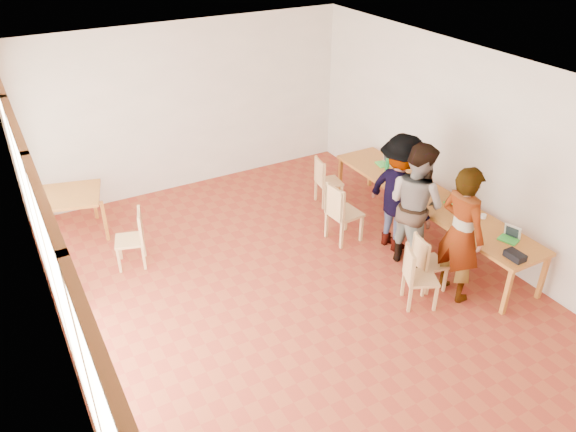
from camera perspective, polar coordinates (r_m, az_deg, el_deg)
name	(u,v)px	position (r m, az deg, el deg)	size (l,w,h in m)	color
ground	(301,297)	(7.82, 1.29, -8.21)	(8.00, 8.00, 0.00)	#953E24
wall_back	(189,107)	(10.34, -10.07, 10.84)	(6.00, 0.10, 3.00)	beige
wall_right	(478,154)	(8.75, 18.72, 6.01)	(0.10, 8.00, 3.00)	beige
window_wall	(53,270)	(6.25, -22.78, -5.08)	(0.10, 8.00, 3.00)	white
ceiling	(304,82)	(6.39, 1.61, 13.46)	(6.00, 8.00, 0.04)	white
communal_table	(429,200)	(8.97, 14.16, 1.63)	(0.80, 4.00, 0.75)	#C3752B
side_table	(70,199)	(9.43, -21.23, 1.65)	(0.90, 0.90, 0.75)	#C3752B
chair_near	(425,258)	(7.91, 13.76, -4.14)	(0.45, 0.45, 0.45)	tan
chair_mid	(415,271)	(7.58, 12.78, -5.49)	(0.54, 0.54, 0.46)	tan
chair_far	(340,208)	(8.71, 5.26, 0.85)	(0.49, 0.49, 0.52)	tan
chair_empty	(324,177)	(9.81, 3.71, 3.99)	(0.46, 0.46, 0.46)	tan
chair_spare	(135,233)	(8.47, -15.28, -1.63)	(0.51, 0.51, 0.47)	tan
person_near	(461,234)	(7.69, 17.16, -1.74)	(0.70, 0.46, 1.93)	gray
person_mid	(416,204)	(8.26, 12.83, 1.17)	(0.92, 0.72, 1.90)	gray
person_far	(400,193)	(8.57, 11.28, 2.28)	(1.20, 0.69, 1.86)	gray
laptop_near	(510,236)	(8.18, 21.66, -1.88)	(0.27, 0.29, 0.21)	green
laptop_mid	(456,201)	(8.81, 16.65, 1.46)	(0.21, 0.24, 0.20)	green
laptop_far	(384,162)	(9.84, 9.77, 5.45)	(0.24, 0.27, 0.20)	green
yellow_mug	(386,174)	(9.43, 9.96, 4.22)	(0.11, 0.11, 0.09)	yellow
green_bottle	(387,167)	(9.46, 10.03, 4.95)	(0.07, 0.07, 0.28)	#168238
clear_glass	(396,175)	(9.44, 10.94, 4.16)	(0.07, 0.07, 0.09)	silver
condiment_cup	(483,216)	(8.58, 19.24, -0.02)	(0.08, 0.08, 0.06)	white
pink_phone	(401,174)	(9.55, 11.37, 4.18)	(0.05, 0.10, 0.01)	#C3317D
black_pouch	(515,256)	(7.79, 22.07, -3.76)	(0.16, 0.26, 0.09)	black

